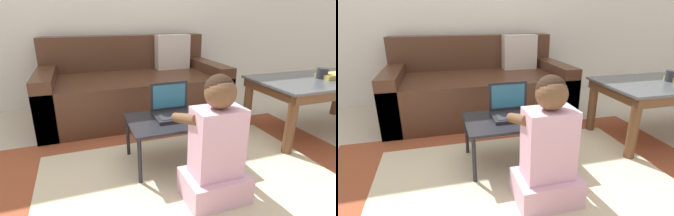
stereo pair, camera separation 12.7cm
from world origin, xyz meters
TOP-DOWN VIEW (x-y plane):
  - ground_plane at (0.00, 0.00)m, footprint 16.00×16.00m
  - area_rug at (0.07, -0.10)m, footprint 2.47×1.55m
  - couch at (0.02, 1.18)m, footprint 1.72×0.95m
  - coffee_table at (1.41, 0.20)m, footprint 1.17×0.61m
  - laptop_desk at (0.07, 0.12)m, footprint 0.63×0.41m
  - laptop at (0.07, 0.17)m, footprint 0.27×0.21m
  - computer_mouse at (0.25, 0.14)m, footprint 0.06×0.10m
  - person_seated at (0.13, -0.31)m, footprint 0.34×0.42m
  - cup_on_table at (1.37, 0.20)m, footprint 0.08×0.08m
  - book_on_table at (1.47, 0.18)m, footprint 0.24×0.14m

SIDE VIEW (x-z plane):
  - ground_plane at x=0.00m, z-range 0.00..0.00m
  - area_rug at x=0.07m, z-range 0.00..0.01m
  - couch at x=0.02m, z-range -0.11..0.65m
  - laptop_desk at x=0.07m, z-range 0.13..0.44m
  - person_seated at x=0.13m, z-range -0.04..0.65m
  - computer_mouse at x=0.25m, z-range 0.32..0.35m
  - laptop at x=0.07m, z-range 0.24..0.46m
  - coffee_table at x=1.41m, z-range 0.17..0.63m
  - book_on_table at x=1.47m, z-range 0.47..0.51m
  - cup_on_table at x=1.37m, z-range 0.47..0.55m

